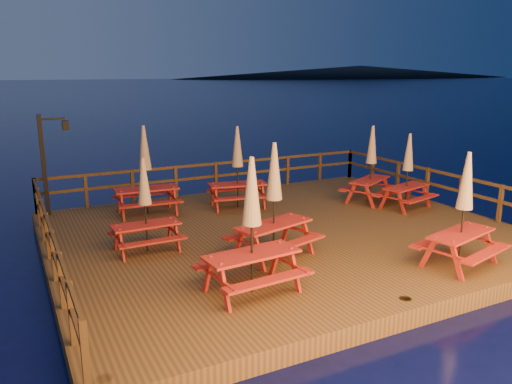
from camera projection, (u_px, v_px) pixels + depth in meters
ground at (284, 245)px, 13.58m from camera, size 500.00×500.00×0.00m
deck at (284, 238)px, 13.53m from camera, size 12.00×10.00×0.40m
deck_piles at (284, 255)px, 13.65m from camera, size 11.44×9.44×1.40m
railing at (255, 190)px, 14.84m from camera, size 11.80×9.75×1.10m
lamp_post at (49, 155)px, 14.63m from camera, size 0.85×0.18×3.00m
headland_right at (361, 72)px, 293.19m from camera, size 230.40×86.40×7.00m
picnic_table_0 at (371, 163)px, 16.22m from camera, size 2.21×2.08×2.50m
picnic_table_1 at (408, 170)px, 15.45m from camera, size 1.92×1.71×2.35m
picnic_table_2 at (238, 166)px, 15.51m from camera, size 2.05×1.80×2.56m
picnic_table_3 at (252, 224)px, 9.47m from camera, size 2.00×1.69×2.69m
picnic_table_4 at (145, 169)px, 14.76m from camera, size 1.97×1.66×2.67m
picnic_table_5 at (464, 208)px, 10.82m from camera, size 2.08×1.85×2.55m
picnic_table_6 at (274, 199)px, 11.34m from camera, size 2.21×1.98×2.68m
picnic_table_7 at (145, 204)px, 11.71m from camera, size 1.61×1.34×2.28m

